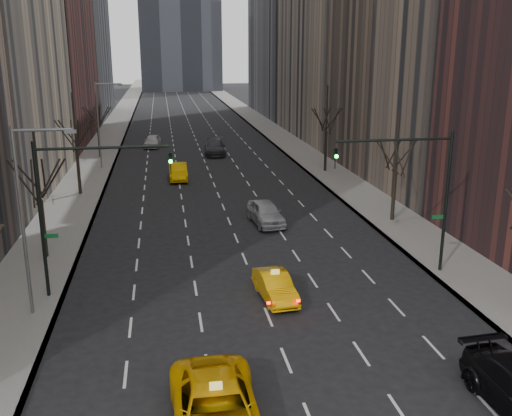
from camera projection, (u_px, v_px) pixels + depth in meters
name	position (u px, v px, depth m)	size (l,w,h in m)	color
sidewalk_left	(110.00, 135.00, 84.34)	(4.50, 320.00, 0.15)	slate
sidewalk_right	(273.00, 132.00, 88.18)	(4.50, 320.00, 0.15)	slate
tree_lw_b	(41.00, 200.00, 33.99)	(3.36, 3.50, 7.82)	black
tree_lw_c	(77.00, 150.00, 49.10)	(3.36, 3.50, 8.74)	black
tree_lw_d	(98.00, 128.00, 66.33)	(3.36, 3.50, 7.36)	black
tree_rw_b	(395.00, 173.00, 41.55)	(3.36, 3.50, 7.82)	black
tree_rw_c	(326.00, 133.00, 58.57)	(3.36, 3.50, 8.74)	black
traffic_mast_left	(74.00, 194.00, 28.26)	(6.69, 0.39, 8.00)	black
traffic_mast_right	(419.00, 180.00, 31.11)	(6.69, 0.39, 8.00)	black
streetlight_near	(28.00, 203.00, 26.06)	(2.83, 0.22, 9.00)	slate
streetlight_far	(101.00, 117.00, 59.31)	(2.83, 0.22, 9.00)	slate
taxi_suv	(216.00, 413.00, 18.73)	(2.95, 6.39, 1.78)	#F1AF05
taxi_sedan	(275.00, 286.00, 29.22)	(1.44, 4.14, 1.36)	#EBA104
silver_sedan_ahead	(266.00, 213.00, 41.77)	(1.99, 4.96, 1.69)	#ACAFB4
far_taxi	(178.00, 172.00, 55.88)	(1.71, 4.90, 1.61)	#F8B405
far_suv_grey	(215.00, 147.00, 69.35)	(2.48, 6.09, 1.77)	#303036
far_car_white	(153.00, 141.00, 74.31)	(1.90, 4.72, 1.61)	silver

